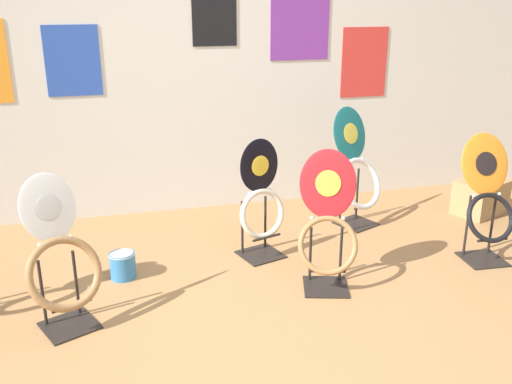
# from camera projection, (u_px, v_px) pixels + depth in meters

# --- Properties ---
(ground_plane) EXTENTS (14.00, 14.00, 0.00)m
(ground_plane) POSITION_uv_depth(u_px,v_px,m) (265.00, 354.00, 2.99)
(ground_plane) COLOR #A37547
(wall_back) EXTENTS (8.00, 0.07, 2.60)m
(wall_back) POSITION_uv_depth(u_px,v_px,m) (191.00, 56.00, 4.62)
(wall_back) COLOR silver
(wall_back) RESTS_ON ground_plane
(toilet_seat_display_crimson_swirl) EXTENTS (0.45, 0.43, 0.87)m
(toilet_seat_display_crimson_swirl) POSITION_uv_depth(u_px,v_px,m) (328.00, 225.00, 3.56)
(toilet_seat_display_crimson_swirl) COLOR black
(toilet_seat_display_crimson_swirl) RESTS_ON ground_plane
(toilet_seat_display_orange_sun) EXTENTS (0.37, 0.37, 0.88)m
(toilet_seat_display_orange_sun) POSITION_uv_depth(u_px,v_px,m) (487.00, 198.00, 3.93)
(toilet_seat_display_orange_sun) COLOR black
(toilet_seat_display_orange_sun) RESTS_ON ground_plane
(toilet_seat_display_jazz_black) EXTENTS (0.38, 0.35, 0.86)m
(toilet_seat_display_jazz_black) POSITION_uv_depth(u_px,v_px,m) (261.00, 204.00, 3.98)
(toilet_seat_display_jazz_black) COLOR black
(toilet_seat_display_jazz_black) RESTS_ON ground_plane
(toilet_seat_display_white_plain) EXTENTS (0.47, 0.43, 0.88)m
(toilet_seat_display_white_plain) POSITION_uv_depth(u_px,v_px,m) (61.00, 264.00, 3.11)
(toilet_seat_display_white_plain) COLOR black
(toilet_seat_display_white_plain) RESTS_ON ground_plane
(toilet_seat_display_teal_sax) EXTENTS (0.49, 0.45, 0.94)m
(toilet_seat_display_teal_sax) POSITION_uv_depth(u_px,v_px,m) (357.00, 174.00, 4.53)
(toilet_seat_display_teal_sax) COLOR black
(toilet_seat_display_teal_sax) RESTS_ON ground_plane
(paint_can) EXTENTS (0.17, 0.17, 0.18)m
(paint_can) POSITION_uv_depth(u_px,v_px,m) (123.00, 264.00, 3.76)
(paint_can) COLOR teal
(paint_can) RESTS_ON ground_plane
(storage_box) EXTENTS (0.49, 0.43, 0.29)m
(storage_box) POSITION_uv_depth(u_px,v_px,m) (480.00, 197.00, 4.85)
(storage_box) COLOR #A37F51
(storage_box) RESTS_ON ground_plane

